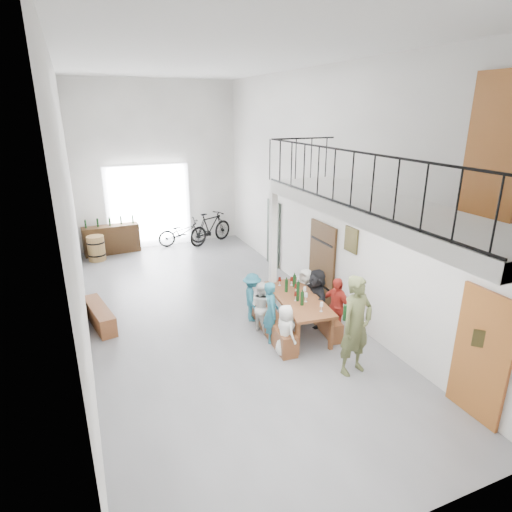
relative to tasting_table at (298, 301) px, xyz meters
name	(u,v)px	position (x,y,z in m)	size (l,w,h in m)	color
floor	(214,314)	(-1.44, 1.46, -0.71)	(12.00, 12.00, 0.00)	slate
room_walls	(208,161)	(-1.44, 1.46, 2.85)	(12.00, 12.00, 12.00)	white
gateway_portal	(149,207)	(-1.84, 7.40, 0.69)	(2.80, 0.08, 2.80)	white
right_wall_decor	(363,253)	(1.27, -0.41, 1.04)	(0.07, 8.28, 5.07)	brown
balcony	(379,212)	(0.54, -1.67, 2.26)	(1.52, 5.62, 4.00)	silver
tasting_table	(298,301)	(0.00, 0.00, 0.00)	(1.09, 2.18, 0.79)	brown
bench_inner	(273,325)	(-0.58, 0.02, -0.48)	(0.32, 1.99, 0.46)	brown
bench_wall	(320,316)	(0.60, 0.06, -0.49)	(0.24, 1.84, 0.42)	brown
tableware	(297,289)	(0.03, 0.12, 0.22)	(0.48, 1.57, 0.35)	#113314
side_bench	(99,316)	(-3.94, 1.96, -0.49)	(0.34, 1.57, 0.44)	brown
oak_barrel	(96,248)	(-3.71, 6.51, -0.31)	(0.54, 0.54, 0.80)	brown
serving_counter	(112,239)	(-3.19, 7.11, -0.24)	(1.78, 0.49, 0.94)	#3D260F
counter_bottles	(110,221)	(-3.19, 7.11, 0.37)	(1.54, 0.16, 0.28)	#113314
guest_left_a	(285,331)	(-0.68, -0.76, -0.18)	(0.52, 0.34, 1.06)	white
guest_left_b	(271,312)	(-0.70, -0.15, -0.05)	(0.48, 0.31, 1.31)	#246578
guest_left_c	(262,306)	(-0.69, 0.34, -0.15)	(0.54, 0.42, 1.11)	white
guest_left_d	(252,297)	(-0.71, 0.85, -0.14)	(0.73, 0.42, 1.13)	#246578
guest_right_a	(336,307)	(0.64, -0.48, -0.05)	(0.77, 0.32, 1.31)	#A7261C
guest_right_b	(316,297)	(0.51, 0.11, -0.05)	(1.21, 0.39, 1.31)	black
guest_right_c	(305,292)	(0.55, 0.67, -0.15)	(0.54, 0.35, 1.11)	white
host_standing	(356,326)	(0.22, -1.74, 0.23)	(0.68, 0.45, 1.87)	#545A33
potted_plant	(298,283)	(1.01, 1.84, -0.47)	(0.43, 0.37, 0.47)	#17511C
bicycle_near	(183,232)	(-0.80, 7.06, -0.25)	(0.61, 1.74, 0.91)	black
bicycle_far	(211,228)	(0.16, 6.85, -0.14)	(0.53, 1.89, 1.14)	black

